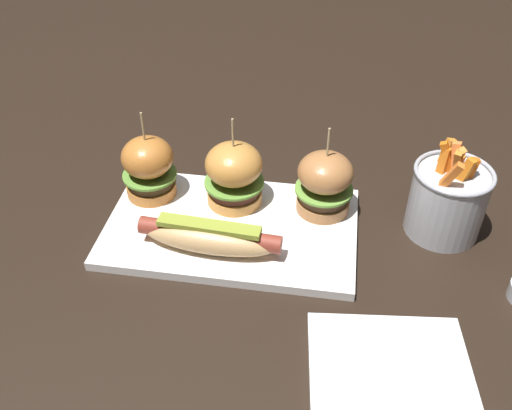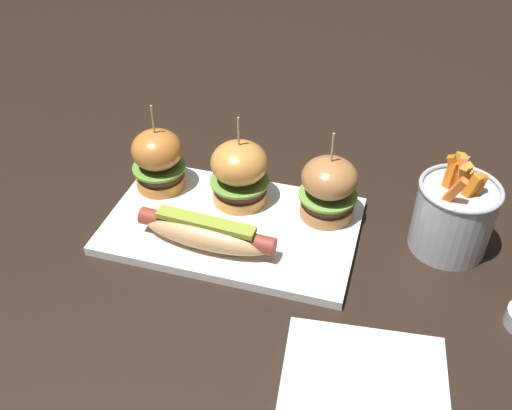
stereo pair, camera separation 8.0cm
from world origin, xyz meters
name	(u,v)px [view 1 (the left image)]	position (x,y,z in m)	size (l,w,h in m)	color
ground_plane	(232,231)	(0.00, 0.00, 0.00)	(3.00, 3.00, 0.00)	black
platter_main	(232,227)	(0.00, 0.00, 0.01)	(0.36, 0.22, 0.01)	white
hot_dog	(210,236)	(-0.02, -0.06, 0.04)	(0.20, 0.06, 0.04)	tan
slider_left	(149,167)	(-0.14, 0.05, 0.06)	(0.08, 0.08, 0.14)	#BE712E
slider_center	(234,174)	(-0.01, 0.05, 0.06)	(0.09, 0.09, 0.14)	#CD883D
slider_right	(325,182)	(0.13, 0.06, 0.06)	(0.09, 0.09, 0.14)	#AC6F3E
fries_bucket	(447,199)	(0.30, 0.05, 0.06)	(0.11, 0.11, 0.15)	#B7BABF
side_plate	(392,383)	(0.23, -0.23, 0.01)	(0.18, 0.18, 0.01)	white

